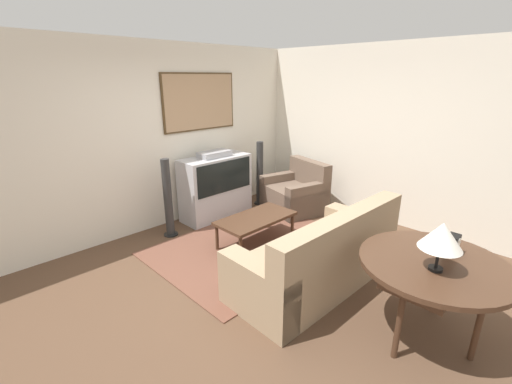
# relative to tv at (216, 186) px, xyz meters

# --- Properties ---
(ground_plane) EXTENTS (12.00, 12.00, 0.00)m
(ground_plane) POSITION_rel_tv_xyz_m (-0.79, -1.76, -0.52)
(ground_plane) COLOR brown
(wall_back) EXTENTS (12.00, 0.10, 2.70)m
(wall_back) POSITION_rel_tv_xyz_m (-0.77, 0.37, 0.84)
(wall_back) COLOR silver
(wall_back) RESTS_ON ground_plane
(wall_right) EXTENTS (0.06, 12.00, 2.70)m
(wall_right) POSITION_rel_tv_xyz_m (1.84, -1.76, 0.83)
(wall_right) COLOR silver
(wall_right) RESTS_ON ground_plane
(area_rug) EXTENTS (2.57, 1.89, 0.01)m
(area_rug) POSITION_rel_tv_xyz_m (-0.32, -1.18, -0.51)
(area_rug) COLOR brown
(area_rug) RESTS_ON ground_plane
(tv) EXTENTS (1.16, 0.49, 1.10)m
(tv) POSITION_rel_tv_xyz_m (0.00, 0.00, 0.00)
(tv) COLOR #B7B7BC
(tv) RESTS_ON ground_plane
(couch) EXTENTS (2.05, 0.93, 0.92)m
(couch) POSITION_rel_tv_xyz_m (-0.42, -2.35, -0.20)
(couch) COLOR #9E8466
(couch) RESTS_ON ground_plane
(armchair) EXTENTS (1.03, 1.11, 0.85)m
(armchair) POSITION_rel_tv_xyz_m (1.15, -0.74, -0.23)
(armchair) COLOR brown
(armchair) RESTS_ON ground_plane
(coffee_table) EXTENTS (1.10, 0.56, 0.41)m
(coffee_table) POSITION_rel_tv_xyz_m (-0.24, -1.17, -0.16)
(coffee_table) COLOR #472D1E
(coffee_table) RESTS_ON ground_plane
(console_table) EXTENTS (1.22, 1.22, 0.75)m
(console_table) POSITION_rel_tv_xyz_m (-0.42, -3.49, 0.17)
(console_table) COLOR #472D1E
(console_table) RESTS_ON ground_plane
(table_lamp) EXTENTS (0.33, 0.33, 0.41)m
(table_lamp) POSITION_rel_tv_xyz_m (-0.56, -3.53, 0.53)
(table_lamp) COLOR black
(table_lamp) RESTS_ON console_table
(mantel_clock) EXTENTS (0.14, 0.10, 0.18)m
(mantel_clock) POSITION_rel_tv_xyz_m (-0.20, -3.53, 0.32)
(mantel_clock) COLOR black
(mantel_clock) RESTS_ON console_table
(speaker_tower_left) EXTENTS (0.20, 0.20, 1.14)m
(speaker_tower_left) POSITION_rel_tv_xyz_m (-0.93, -0.08, 0.03)
(speaker_tower_left) COLOR black
(speaker_tower_left) RESTS_ON ground_plane
(speaker_tower_right) EXTENTS (0.20, 0.20, 1.14)m
(speaker_tower_right) POSITION_rel_tv_xyz_m (0.93, -0.08, 0.03)
(speaker_tower_right) COLOR black
(speaker_tower_right) RESTS_ON ground_plane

